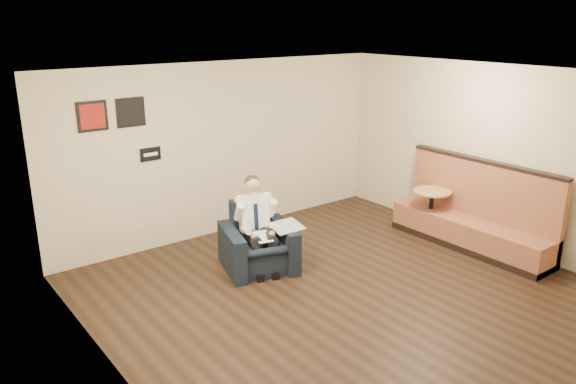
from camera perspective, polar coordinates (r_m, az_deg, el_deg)
ground at (r=7.44m, az=6.30°, el=-10.39°), size 6.00×6.00×0.00m
wall_back at (r=9.21m, az=-6.40°, el=4.41°), size 6.00×0.02×2.80m
wall_left at (r=5.38m, az=-17.15°, el=-5.92°), size 0.02×6.00×2.80m
wall_right at (r=9.18m, az=20.32°, el=3.38°), size 0.02×6.00×2.80m
ceiling at (r=6.62m, az=7.12°, el=11.59°), size 6.00×6.00×0.02m
seating_sign at (r=8.59m, az=-13.80°, el=3.75°), size 0.32×0.02×0.20m
art_print_left at (r=8.19m, az=-19.27°, el=7.27°), size 0.42×0.03×0.42m
art_print_right at (r=8.37m, az=-15.69°, el=7.80°), size 0.42×0.03×0.42m
armchair at (r=7.96m, az=-3.05°, el=-4.70°), size 1.19×1.19×0.92m
seated_man at (r=7.80m, az=-2.80°, el=-3.86°), size 0.84×1.04×1.26m
lap_papers at (r=7.73m, az=-2.57°, el=-4.56°), size 0.27×0.34×0.01m
newspaper at (r=7.93m, az=-0.19°, el=-3.49°), size 0.51×0.58×0.01m
side_table at (r=8.38m, az=-2.28°, el=-5.37°), size 0.67×0.67×0.42m
green_folder at (r=8.28m, az=-2.46°, el=-4.06°), size 0.48×0.39×0.01m
coffee_mug at (r=8.43m, az=-1.37°, el=-3.36°), size 0.10×0.10×0.09m
smartphone at (r=8.45m, az=-2.23°, el=-3.61°), size 0.15×0.12×0.01m
banquette at (r=9.06m, az=18.21°, el=-1.38°), size 0.63×2.62×1.34m
cafe_table at (r=9.48m, az=14.27°, el=-2.06°), size 0.72×0.72×0.76m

